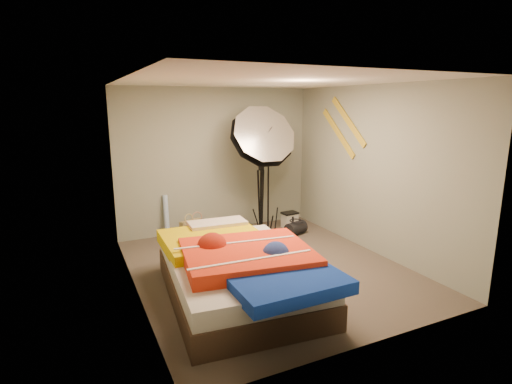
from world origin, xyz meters
TOP-DOWN VIEW (x-y plane):
  - floor at (0.00, 0.00)m, footprint 4.00×4.00m
  - ceiling at (0.00, 0.00)m, footprint 4.00×4.00m
  - wall_back at (0.00, 2.00)m, footprint 3.50×0.00m
  - wall_front at (0.00, -2.00)m, footprint 3.50×0.00m
  - wall_left at (-1.75, 0.00)m, footprint 0.00×4.00m
  - wall_right at (1.75, 0.00)m, footprint 0.00×4.00m
  - tote_bag at (-0.64, 1.51)m, footprint 0.40×0.27m
  - wrapping_roll at (-0.95, 1.90)m, footprint 0.10×0.22m
  - camera_case at (1.21, 1.50)m, footprint 0.28×0.21m
  - duffel_bag at (1.10, 1.09)m, footprint 0.43×0.34m
  - wall_stripe_upper at (1.73, 0.60)m, footprint 0.02×0.91m
  - wall_stripe_lower at (1.73, 0.85)m, footprint 0.02×0.91m
  - bed at (-0.68, -0.58)m, footprint 1.75×2.47m
  - photo_umbrella at (0.55, 1.33)m, footprint 1.37×1.05m
  - camera_tripod at (0.54, 1.33)m, footprint 0.09×0.09m

SIDE VIEW (x-z plane):
  - floor at x=0.00m, z-range 0.00..0.00m
  - duffel_bag at x=1.10m, z-range 0.00..0.23m
  - camera_case at x=1.21m, z-range 0.00..0.26m
  - tote_bag at x=-0.64m, z-range -0.01..0.37m
  - bed at x=-0.68m, z-range 0.00..0.65m
  - wrapping_roll at x=-0.95m, z-range 0.00..0.73m
  - camera_tripod at x=0.54m, z-range 0.09..1.35m
  - wall_back at x=0.00m, z-range -0.50..3.00m
  - wall_front at x=0.00m, z-range -0.50..3.00m
  - wall_left at x=-1.75m, z-range -0.75..3.25m
  - wall_right at x=1.75m, z-range -0.75..3.25m
  - photo_umbrella at x=0.55m, z-range 0.50..2.82m
  - wall_stripe_lower at x=1.73m, z-range 1.36..2.14m
  - wall_stripe_upper at x=1.73m, z-range 1.56..2.34m
  - ceiling at x=0.00m, z-range 2.50..2.50m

